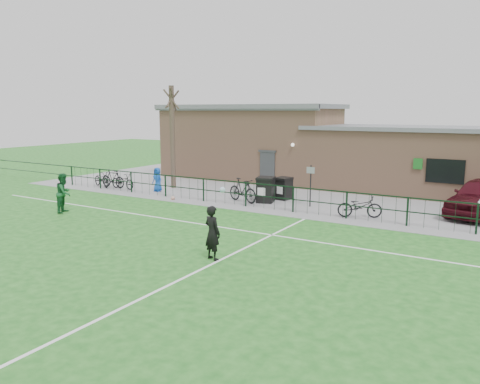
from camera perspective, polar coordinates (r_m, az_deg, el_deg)
The scene contains 20 objects.
ground at distance 15.44m, azimuth -9.77°, elevation -7.51°, with size 90.00×90.00×0.00m, color #1B5C1B.
paving_strip at distance 26.81m, azimuth 9.48°, elevation -0.03°, with size 34.00×13.00×0.02m, color gray.
pitch_line_touch at distance 21.71m, azimuth 3.84°, elevation -2.28°, with size 28.00×0.10×0.01m, color white.
pitch_line_mid at distance 18.51m, azimuth -1.61°, elevation -4.41°, with size 28.00×0.10×0.01m, color white.
pitch_line_perp at distance 14.26m, azimuth -3.61°, elevation -8.85°, with size 0.10×16.00×0.01m, color white.
perimeter_fence at distance 21.77m, azimuth 4.10°, elevation -0.65°, with size 28.00×0.10×1.20m, color black.
bare_tree at distance 27.97m, azimuth -8.24°, elevation 6.58°, with size 0.30×0.30×6.00m, color #413227.
wheelie_bin_left at distance 23.50m, azimuth 3.15°, elevation 0.18°, with size 0.79×0.89×1.19m, color black.
wheelie_bin_right at distance 24.34m, azimuth 5.29°, elevation 0.34°, with size 0.70×0.80×1.06m, color black.
sign_post at distance 22.60m, azimuth 8.59°, elevation 0.74°, with size 0.06×0.06×2.00m, color black.
bicycle_a at distance 29.49m, azimuth -16.50°, elevation 1.55°, with size 0.63×1.81×0.95m, color black.
bicycle_b at distance 29.00m, azimuth -15.23°, elevation 1.60°, with size 0.51×1.80×1.08m, color black.
bicycle_c at distance 28.37m, azimuth -14.11°, elevation 1.32°, with size 0.62×1.78×0.93m, color black.
bicycle_d at distance 23.52m, azimuth 0.32°, elevation 0.23°, with size 0.57×2.00×1.20m, color black.
bicycle_e at distance 20.78m, azimuth 14.38°, elevation -1.69°, with size 0.65×1.88×0.99m, color black.
spectator_child at distance 27.00m, azimuth -10.04°, elevation 1.51°, with size 0.67×0.44×1.37m, color #134CB4.
goalkeeper_kick at distance 14.60m, azimuth -3.35°, elevation -4.83°, with size 1.96×3.23×1.77m.
outfield_player at distance 22.63m, azimuth -20.65°, elevation -0.10°, with size 0.87×0.68×1.79m, color #175329.
ball_ground at distance 24.44m, azimuth -8.18°, elevation -0.74°, with size 0.21×0.21×0.21m, color silver.
clubhouse at distance 29.62m, azimuth 10.19°, elevation 5.20°, with size 24.25×5.40×4.96m.
Camera 1 is at (9.75, -11.05, 4.59)m, focal length 35.00 mm.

